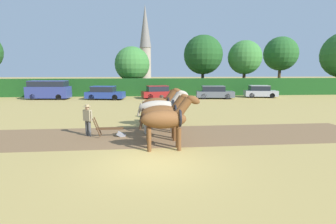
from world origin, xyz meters
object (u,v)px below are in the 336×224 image
(parked_van, at_px, (49,90))
(parked_car_center_right, at_px, (260,92))
(tree_left, at_px, (132,64))
(church_spire, at_px, (145,42))
(tree_center, at_px, (245,57))
(tree_center_right, at_px, (281,54))
(draft_horse_lead_left, at_px, (167,119))
(parked_car_left, at_px, (105,93))
(draft_horse_trail_right, at_px, (159,105))
(tree_center_left, at_px, (203,55))
(farmer_at_plow, at_px, (88,118))
(draft_horse_lead_right, at_px, (163,114))
(draft_horse_trail_left, at_px, (161,108))
(parked_car_center, at_px, (214,92))
(plow, at_px, (112,131))
(parked_car_center_left, at_px, (159,92))
(farmer_beside_team, at_px, (162,105))

(parked_van, xyz_separation_m, parked_car_center_right, (25.74, 0.02, -0.39))
(tree_left, relative_size, church_spire, 0.31)
(tree_center, bearing_deg, church_spire, 110.55)
(tree_left, xyz_separation_m, tree_center_right, (22.44, 1.25, 1.61))
(tree_center_right, relative_size, draft_horse_lead_left, 3.11)
(draft_horse_lead_left, bearing_deg, parked_car_center_right, 56.29)
(tree_center_right, distance_m, parked_car_left, 27.10)
(parked_van, height_order, parked_car_center_right, parked_van)
(church_spire, bearing_deg, draft_horse_trail_right, -88.98)
(tree_center_left, distance_m, tree_center_right, 12.22)
(draft_horse_lead_left, xyz_separation_m, farmer_at_plow, (-3.92, 2.65, -0.37))
(tree_center_left, height_order, draft_horse_lead_right, tree_center_left)
(draft_horse_trail_left, distance_m, parked_car_center, 18.32)
(draft_horse_lead_right, xyz_separation_m, draft_horse_trail_right, (-0.06, 3.19, 0.02))
(parked_car_center, bearing_deg, plow, -112.49)
(tree_center_right, bearing_deg, draft_horse_trail_left, -128.03)
(plow, distance_m, parked_car_center_left, 18.66)
(church_spire, height_order, parked_car_center_right, church_spire)
(draft_horse_lead_right, distance_m, parked_car_left, 19.33)
(draft_horse_trail_left, height_order, farmer_at_plow, draft_horse_trail_left)
(draft_horse_lead_right, distance_m, draft_horse_trail_left, 1.60)
(draft_horse_lead_right, height_order, parked_van, draft_horse_lead_right)
(draft_horse_lead_left, height_order, farmer_beside_team, draft_horse_lead_left)
(parked_car_center_right, bearing_deg, draft_horse_trail_left, -117.56)
(church_spire, bearing_deg, plow, -91.33)
(church_spire, distance_m, draft_horse_trail_left, 62.67)
(parked_car_center_right, bearing_deg, tree_center_left, 142.33)
(tree_center, distance_m, farmer_beside_team, 23.89)
(farmer_beside_team, bearing_deg, plow, -84.45)
(farmer_beside_team, height_order, parked_car_left, farmer_beside_team)
(tree_left, relative_size, draft_horse_lead_right, 2.52)
(parked_car_center, bearing_deg, farmer_beside_team, -111.82)
(tree_center_right, relative_size, parked_car_left, 1.82)
(tree_center_left, bearing_deg, parked_van, -161.78)
(plow, bearing_deg, church_spire, 87.56)
(tree_left, xyz_separation_m, draft_horse_trail_right, (2.81, -22.21, -2.89))
(tree_center_right, distance_m, draft_horse_lead_left, 34.63)
(farmer_at_plow, xyz_separation_m, parked_van, (-8.49, 18.17, 0.15))
(plow, height_order, farmer_at_plow, farmer_at_plow)
(tree_center_right, bearing_deg, parked_car_center_right, -129.96)
(tree_left, relative_size, farmer_at_plow, 4.03)
(tree_center_right, relative_size, parked_car_center_left, 1.93)
(farmer_beside_team, bearing_deg, parked_car_center, 98.04)
(draft_horse_trail_right, bearing_deg, tree_center, 57.21)
(draft_horse_trail_left, bearing_deg, plow, -162.80)
(tree_center_left, distance_m, parked_van, 21.28)
(tree_center_left, xyz_separation_m, parked_car_center_right, (5.98, -6.48, -4.86))
(parked_car_center, bearing_deg, tree_center, 54.00)
(parked_car_center_left, bearing_deg, tree_center_right, 9.98)
(draft_horse_lead_left, bearing_deg, tree_center_right, 54.22)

